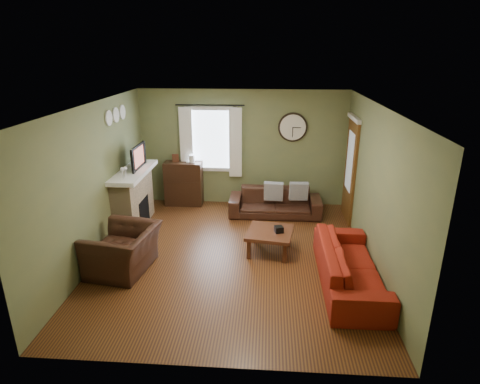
# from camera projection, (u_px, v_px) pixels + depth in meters

# --- Properties ---
(floor) EXTENTS (4.60, 5.20, 0.00)m
(floor) POSITION_uv_depth(u_px,v_px,m) (233.00, 256.00, 7.01)
(floor) COLOR #522C15
(floor) RESTS_ON ground
(ceiling) EXTENTS (4.60, 5.20, 0.00)m
(ceiling) POSITION_uv_depth(u_px,v_px,m) (232.00, 105.00, 6.13)
(ceiling) COLOR white
(ceiling) RESTS_ON ground
(wall_left) EXTENTS (0.00, 5.20, 2.60)m
(wall_left) POSITION_uv_depth(u_px,v_px,m) (96.00, 183.00, 6.72)
(wall_left) COLOR olive
(wall_left) RESTS_ON ground
(wall_right) EXTENTS (0.00, 5.20, 2.60)m
(wall_right) POSITION_uv_depth(u_px,v_px,m) (375.00, 189.00, 6.41)
(wall_right) COLOR olive
(wall_right) RESTS_ON ground
(wall_back) EXTENTS (4.60, 0.00, 2.60)m
(wall_back) POSITION_uv_depth(u_px,v_px,m) (243.00, 148.00, 9.01)
(wall_back) COLOR olive
(wall_back) RESTS_ON ground
(wall_front) EXTENTS (4.60, 0.00, 2.60)m
(wall_front) POSITION_uv_depth(u_px,v_px,m) (210.00, 267.00, 4.13)
(wall_front) COLOR olive
(wall_front) RESTS_ON ground
(fireplace) EXTENTS (0.40, 1.40, 1.10)m
(fireplace) POSITION_uv_depth(u_px,v_px,m) (133.00, 200.00, 8.04)
(fireplace) COLOR tan
(fireplace) RESTS_ON floor
(firebox) EXTENTS (0.04, 0.60, 0.55)m
(firebox) POSITION_uv_depth(u_px,v_px,m) (144.00, 212.00, 8.11)
(firebox) COLOR black
(firebox) RESTS_ON fireplace
(mantel) EXTENTS (0.58, 1.60, 0.08)m
(mantel) POSITION_uv_depth(u_px,v_px,m) (132.00, 172.00, 7.84)
(mantel) COLOR white
(mantel) RESTS_ON fireplace
(tv) EXTENTS (0.08, 0.60, 0.35)m
(tv) POSITION_uv_depth(u_px,v_px,m) (135.00, 159.00, 7.91)
(tv) COLOR black
(tv) RESTS_ON mantel
(tv_screen) EXTENTS (0.02, 0.62, 0.36)m
(tv_screen) POSITION_uv_depth(u_px,v_px,m) (138.00, 157.00, 7.88)
(tv_screen) COLOR #994C3F
(tv_screen) RESTS_ON mantel
(medallion_left) EXTENTS (0.28, 0.28, 0.03)m
(medallion_left) POSITION_uv_depth(u_px,v_px,m) (109.00, 118.00, 7.15)
(medallion_left) COLOR white
(medallion_left) RESTS_ON wall_left
(medallion_mid) EXTENTS (0.28, 0.28, 0.03)m
(medallion_mid) POSITION_uv_depth(u_px,v_px,m) (116.00, 115.00, 7.48)
(medallion_mid) COLOR white
(medallion_mid) RESTS_ON wall_left
(medallion_right) EXTENTS (0.28, 0.28, 0.03)m
(medallion_right) POSITION_uv_depth(u_px,v_px,m) (122.00, 112.00, 7.80)
(medallion_right) COLOR white
(medallion_right) RESTS_ON wall_left
(window_pane) EXTENTS (1.00, 0.02, 1.30)m
(window_pane) POSITION_uv_depth(u_px,v_px,m) (211.00, 139.00, 8.97)
(window_pane) COLOR silver
(window_pane) RESTS_ON wall_back
(curtain_rod) EXTENTS (0.03, 0.03, 1.50)m
(curtain_rod) POSITION_uv_depth(u_px,v_px,m) (210.00, 105.00, 8.61)
(curtain_rod) COLOR black
(curtain_rod) RESTS_ON wall_back
(curtain_left) EXTENTS (0.28, 0.04, 1.55)m
(curtain_left) POSITION_uv_depth(u_px,v_px,m) (186.00, 142.00, 8.93)
(curtain_left) COLOR white
(curtain_left) RESTS_ON wall_back
(curtain_right) EXTENTS (0.28, 0.04, 1.55)m
(curtain_right) POSITION_uv_depth(u_px,v_px,m) (235.00, 143.00, 8.85)
(curtain_right) COLOR white
(curtain_right) RESTS_ON wall_back
(wall_clock) EXTENTS (0.64, 0.06, 0.64)m
(wall_clock) POSITION_uv_depth(u_px,v_px,m) (293.00, 127.00, 8.72)
(wall_clock) COLOR white
(wall_clock) RESTS_ON wall_back
(door) EXTENTS (0.05, 0.90, 2.10)m
(door) POSITION_uv_depth(u_px,v_px,m) (350.00, 171.00, 8.24)
(door) COLOR brown
(door) RESTS_ON floor
(bookshelf) EXTENTS (0.85, 0.36, 1.01)m
(bookshelf) POSITION_uv_depth(u_px,v_px,m) (184.00, 184.00, 9.17)
(bookshelf) COLOR black
(bookshelf) RESTS_ON floor
(book) EXTENTS (0.21, 0.24, 0.02)m
(book) POSITION_uv_depth(u_px,v_px,m) (186.00, 164.00, 9.04)
(book) COLOR #4C2617
(book) RESTS_ON bookshelf
(sofa_brown) EXTENTS (1.96, 0.77, 0.57)m
(sofa_brown) POSITION_uv_depth(u_px,v_px,m) (275.00, 202.00, 8.65)
(sofa_brown) COLOR black
(sofa_brown) RESTS_ON floor
(pillow_left) EXTENTS (0.41, 0.15, 0.41)m
(pillow_left) POSITION_uv_depth(u_px,v_px,m) (274.00, 191.00, 8.54)
(pillow_left) COLOR gray
(pillow_left) RESTS_ON sofa_brown
(pillow_right) EXTENTS (0.40, 0.14, 0.40)m
(pillow_right) POSITION_uv_depth(u_px,v_px,m) (299.00, 191.00, 8.55)
(pillow_right) COLOR gray
(pillow_right) RESTS_ON sofa_brown
(sofa_red) EXTENTS (0.86, 2.19, 0.64)m
(sofa_red) POSITION_uv_depth(u_px,v_px,m) (350.00, 265.00, 6.08)
(sofa_red) COLOR maroon
(sofa_red) RESTS_ON floor
(armchair) EXTENTS (1.12, 1.23, 0.71)m
(armchair) POSITION_uv_depth(u_px,v_px,m) (123.00, 250.00, 6.46)
(armchair) COLOR black
(armchair) RESTS_ON floor
(coffee_table) EXTENTS (0.89, 0.89, 0.41)m
(coffee_table) POSITION_uv_depth(u_px,v_px,m) (270.00, 242.00, 7.07)
(coffee_table) COLOR #4C2617
(coffee_table) RESTS_ON floor
(tissue_box) EXTENTS (0.17, 0.17, 0.11)m
(tissue_box) POSITION_uv_depth(u_px,v_px,m) (279.00, 233.00, 6.97)
(tissue_box) COLOR black
(tissue_box) RESTS_ON coffee_table
(wine_glass_a) EXTENTS (0.08, 0.08, 0.22)m
(wine_glass_a) POSITION_uv_depth(u_px,v_px,m) (123.00, 173.00, 7.26)
(wine_glass_a) COLOR white
(wine_glass_a) RESTS_ON mantel
(wine_glass_b) EXTENTS (0.07, 0.07, 0.19)m
(wine_glass_b) POSITION_uv_depth(u_px,v_px,m) (126.00, 172.00, 7.41)
(wine_glass_b) COLOR white
(wine_glass_b) RESTS_ON mantel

